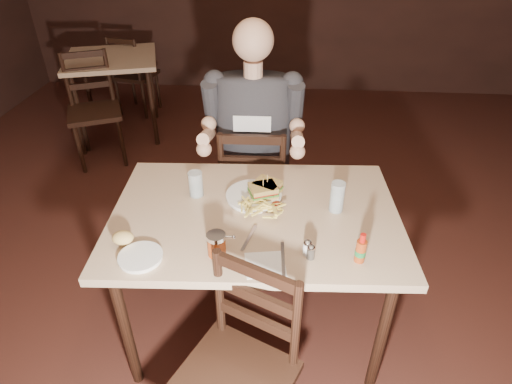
# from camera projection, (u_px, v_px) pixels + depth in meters

# --- Properties ---
(room_shell) EXTENTS (7.00, 7.00, 7.00)m
(room_shell) POSITION_uv_depth(u_px,v_px,m) (259.00, 64.00, 1.73)
(room_shell) COLOR black
(room_shell) RESTS_ON ground
(main_table) EXTENTS (1.35, 0.94, 0.77)m
(main_table) POSITION_uv_depth(u_px,v_px,m) (255.00, 225.00, 1.99)
(main_table) COLOR tan
(main_table) RESTS_ON ground
(bg_table) EXTENTS (0.99, 0.99, 0.77)m
(bg_table) POSITION_uv_depth(u_px,v_px,m) (113.00, 66.00, 3.97)
(bg_table) COLOR tan
(bg_table) RESTS_ON ground
(chair_far) EXTENTS (0.43, 0.47, 0.92)m
(chair_far) POSITION_uv_depth(u_px,v_px,m) (254.00, 186.00, 2.69)
(chair_far) COLOR black
(chair_far) RESTS_ON ground
(chair_near) EXTENTS (0.56, 0.58, 0.89)m
(chair_near) POSITION_uv_depth(u_px,v_px,m) (232.00, 383.00, 1.61)
(chair_near) COLOR black
(chair_near) RESTS_ON ground
(bg_chair_far) EXTENTS (0.47, 0.50, 0.84)m
(bg_chair_far) POSITION_uv_depth(u_px,v_px,m) (135.00, 74.00, 4.57)
(bg_chair_far) COLOR black
(bg_chair_far) RESTS_ON ground
(bg_chair_near) EXTENTS (0.58, 0.60, 0.93)m
(bg_chair_near) POSITION_uv_depth(u_px,v_px,m) (94.00, 112.00, 3.64)
(bg_chair_near) COLOR black
(bg_chair_near) RESTS_ON ground
(diner) EXTENTS (0.58, 0.46, 0.99)m
(diner) POSITION_uv_depth(u_px,v_px,m) (253.00, 114.00, 2.36)
(diner) COLOR #2B2C30
(diner) RESTS_ON chair_far
(dinner_plate) EXTENTS (0.27, 0.27, 0.01)m
(dinner_plate) POSITION_uv_depth(u_px,v_px,m) (254.00, 196.00, 2.04)
(dinner_plate) COLOR white
(dinner_plate) RESTS_ON main_table
(sandwich_left) EXTENTS (0.15, 0.14, 0.10)m
(sandwich_left) POSITION_uv_depth(u_px,v_px,m) (267.00, 184.00, 2.03)
(sandwich_left) COLOR tan
(sandwich_left) RESTS_ON dinner_plate
(sandwich_right) EXTENTS (0.15, 0.14, 0.10)m
(sandwich_right) POSITION_uv_depth(u_px,v_px,m) (263.00, 187.00, 2.00)
(sandwich_right) COLOR tan
(sandwich_right) RESTS_ON dinner_plate
(fries_pile) EXTENTS (0.26, 0.19, 0.04)m
(fries_pile) POSITION_uv_depth(u_px,v_px,m) (261.00, 208.00, 1.92)
(fries_pile) COLOR #F0D85D
(fries_pile) RESTS_ON dinner_plate
(ketchup_dollop) EXTENTS (0.05, 0.05, 0.01)m
(ketchup_dollop) POSITION_uv_depth(u_px,v_px,m) (277.00, 204.00, 1.97)
(ketchup_dollop) COLOR maroon
(ketchup_dollop) RESTS_ON dinner_plate
(glass_left) EXTENTS (0.07, 0.07, 0.12)m
(glass_left) POSITION_uv_depth(u_px,v_px,m) (196.00, 184.00, 2.03)
(glass_left) COLOR silver
(glass_left) RESTS_ON main_table
(glass_right) EXTENTS (0.07, 0.07, 0.15)m
(glass_right) POSITION_uv_depth(u_px,v_px,m) (337.00, 197.00, 1.92)
(glass_right) COLOR silver
(glass_right) RESTS_ON main_table
(hot_sauce) EXTENTS (0.04, 0.04, 0.13)m
(hot_sauce) POSITION_uv_depth(u_px,v_px,m) (361.00, 248.00, 1.65)
(hot_sauce) COLOR #933511
(hot_sauce) RESTS_ON main_table
(salt_shaker) EXTENTS (0.04, 0.04, 0.06)m
(salt_shaker) POSITION_uv_depth(u_px,v_px,m) (307.00, 248.00, 1.70)
(salt_shaker) COLOR white
(salt_shaker) RESTS_ON main_table
(pepper_shaker) EXTENTS (0.03, 0.03, 0.06)m
(pepper_shaker) POSITION_uv_depth(u_px,v_px,m) (311.00, 252.00, 1.68)
(pepper_shaker) COLOR #38332D
(pepper_shaker) RESTS_ON main_table
(syrup_dispenser) EXTENTS (0.08, 0.08, 0.10)m
(syrup_dispenser) POSITION_uv_depth(u_px,v_px,m) (217.00, 244.00, 1.69)
(syrup_dispenser) COLOR #933511
(syrup_dispenser) RESTS_ON main_table
(napkin) EXTENTS (0.18, 0.17, 0.00)m
(napkin) POSITION_uv_depth(u_px,v_px,m) (265.00, 265.00, 1.67)
(napkin) COLOR white
(napkin) RESTS_ON main_table
(knife) EXTENTS (0.02, 0.21, 0.01)m
(knife) POSITION_uv_depth(u_px,v_px,m) (283.00, 260.00, 1.68)
(knife) COLOR silver
(knife) RESTS_ON napkin
(fork) EXTENTS (0.06, 0.17, 0.01)m
(fork) POSITION_uv_depth(u_px,v_px,m) (249.00, 238.00, 1.79)
(fork) COLOR silver
(fork) RESTS_ON napkin
(side_plate) EXTENTS (0.18, 0.18, 0.01)m
(side_plate) POSITION_uv_depth(u_px,v_px,m) (141.00, 258.00, 1.69)
(side_plate) COLOR white
(side_plate) RESTS_ON main_table
(bread_roll) EXTENTS (0.09, 0.08, 0.05)m
(bread_roll) POSITION_uv_depth(u_px,v_px,m) (123.00, 238.00, 1.74)
(bread_roll) COLOR #DDBC70
(bread_roll) RESTS_ON side_plate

